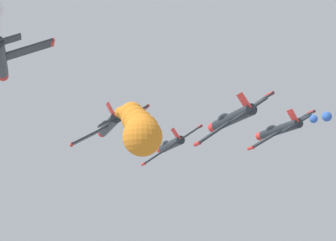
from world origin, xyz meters
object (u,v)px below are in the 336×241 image
Objects in this scene: airplane_left_inner at (109,125)px; airplane_left_outer at (232,118)px; airplane_lead at (171,145)px; airplane_right_inner at (279,130)px; airplane_right_outer at (0,59)px.

airplane_left_inner is 14.07m from airplane_left_outer.
airplane_left_outer is (1.04, -18.78, 0.21)m from airplane_lead.
airplane_right_inner reaches higher than airplane_left_outer.
airplane_left_inner is (-9.59, -9.57, 0.60)m from airplane_lead.
airplane_lead is 14.56m from airplane_right_inner.
airplane_right_outer is at bearing -161.79° from airplane_right_inner.
airplane_left_outer is 1.00× the size of airplane_right_outer.
airplane_right_outer is at bearing -135.55° from airplane_lead.
airplane_right_inner is at bearing 42.74° from airplane_left_outer.
airplane_lead is at bearing 44.45° from airplane_right_outer.
airplane_right_outer is (-31.20, -10.26, 3.17)m from airplane_right_inner.
airplane_right_inner reaches higher than airplane_left_inner.
airplane_lead is 1.00× the size of airplane_left_outer.
airplane_right_inner is at bearing -1.06° from airplane_left_inner.
airplane_right_outer reaches higher than airplane_left_inner.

